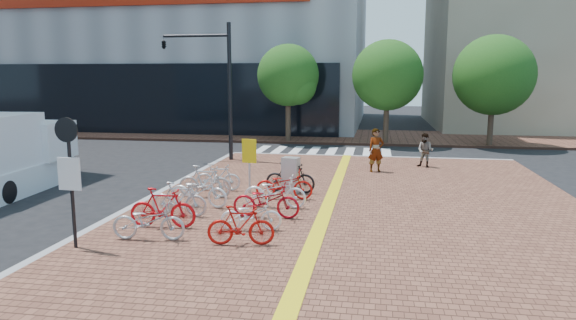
% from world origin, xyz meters
% --- Properties ---
extents(ground, '(120.00, 120.00, 0.00)m').
position_xyz_m(ground, '(0.00, 0.00, 0.00)').
color(ground, black).
rests_on(ground, ground).
extents(sidewalk, '(14.00, 34.00, 0.15)m').
position_xyz_m(sidewalk, '(3.00, -5.00, 0.07)').
color(sidewalk, brown).
rests_on(sidewalk, ground).
extents(tactile_strip, '(0.40, 34.00, 0.01)m').
position_xyz_m(tactile_strip, '(2.00, -5.00, 0.16)').
color(tactile_strip, yellow).
rests_on(tactile_strip, sidewalk).
extents(kerb_west, '(0.25, 34.00, 0.15)m').
position_xyz_m(kerb_west, '(-4.00, -5.00, 0.08)').
color(kerb_west, gray).
rests_on(kerb_west, ground).
extents(kerb_north, '(14.00, 0.25, 0.15)m').
position_xyz_m(kerb_north, '(3.00, 12.00, 0.08)').
color(kerb_north, gray).
rests_on(kerb_north, ground).
extents(far_sidewalk, '(70.00, 8.00, 0.15)m').
position_xyz_m(far_sidewalk, '(0.00, 21.00, 0.07)').
color(far_sidewalk, brown).
rests_on(far_sidewalk, ground).
extents(building_beige, '(20.00, 18.00, 18.00)m').
position_xyz_m(building_beige, '(18.00, 32.00, 9.00)').
color(building_beige, gray).
rests_on(building_beige, ground).
extents(crosswalk, '(7.50, 4.00, 0.01)m').
position_xyz_m(crosswalk, '(0.50, 14.00, 0.01)').
color(crosswalk, silver).
rests_on(crosswalk, ground).
extents(street_trees, '(16.20, 4.60, 6.35)m').
position_xyz_m(street_trees, '(5.04, 17.45, 4.10)').
color(street_trees, '#38281E').
rests_on(street_trees, far_sidewalk).
extents(bike_0, '(1.86, 0.83, 0.95)m').
position_xyz_m(bike_0, '(-2.03, -2.52, 0.62)').
color(bike_0, '#B1B0B5').
rests_on(bike_0, sidewalk).
extents(bike_1, '(1.82, 0.62, 1.08)m').
position_xyz_m(bike_1, '(-2.12, -1.47, 0.69)').
color(bike_1, red).
rests_on(bike_1, sidewalk).
extents(bike_2, '(1.66, 0.48, 1.00)m').
position_xyz_m(bike_2, '(-2.12, -0.32, 0.65)').
color(bike_2, '#B8B7BC').
rests_on(bike_2, sidewalk).
extents(bike_3, '(1.97, 0.89, 1.00)m').
position_xyz_m(bike_3, '(-1.92, 0.81, 0.65)').
color(bike_3, white).
rests_on(bike_3, sidewalk).
extents(bike_4, '(1.81, 0.56, 1.08)m').
position_xyz_m(bike_4, '(-2.15, 2.03, 0.69)').
color(bike_4, '#ABABB0').
rests_on(bike_4, sidewalk).
extents(bike_5, '(1.62, 0.56, 0.96)m').
position_xyz_m(bike_5, '(-2.03, 3.07, 0.63)').
color(bike_5, silver).
rests_on(bike_5, sidewalk).
extents(bike_6, '(1.66, 0.69, 0.97)m').
position_xyz_m(bike_6, '(0.30, -2.52, 0.63)').
color(bike_6, '#AB110C').
rests_on(bike_6, sidewalk).
extents(bike_7, '(1.67, 0.82, 0.84)m').
position_xyz_m(bike_7, '(0.26, -1.33, 0.57)').
color(bike_7, white).
rests_on(bike_7, sidewalk).
extents(bike_8, '(1.93, 0.71, 1.01)m').
position_xyz_m(bike_8, '(0.39, -0.07, 0.65)').
color(bike_8, '#A80C17').
rests_on(bike_8, sidewalk).
extents(bike_9, '(1.93, 0.70, 1.01)m').
position_xyz_m(bike_9, '(0.41, 1.11, 0.66)').
color(bike_9, white).
rests_on(bike_9, sidewalk).
extents(bike_10, '(1.92, 0.82, 0.98)m').
position_xyz_m(bike_10, '(0.50, 2.22, 0.64)').
color(bike_10, '#B9100D').
rests_on(bike_10, sidewalk).
extents(bike_11, '(1.78, 0.64, 1.05)m').
position_xyz_m(bike_11, '(0.53, 3.22, 0.68)').
color(bike_11, black).
rests_on(bike_11, sidewalk).
extents(pedestrian_a, '(0.78, 0.64, 1.84)m').
position_xyz_m(pedestrian_a, '(3.44, 7.70, 1.07)').
color(pedestrian_a, gray).
rests_on(pedestrian_a, sidewalk).
extents(pedestrian_b, '(0.90, 0.82, 1.51)m').
position_xyz_m(pedestrian_b, '(5.59, 9.18, 0.90)').
color(pedestrian_b, '#464A59').
rests_on(pedestrian_b, sidewalk).
extents(utility_box, '(0.64, 0.52, 1.23)m').
position_xyz_m(utility_box, '(0.55, 3.21, 0.77)').
color(utility_box, silver).
rests_on(utility_box, sidewalk).
extents(yellow_sign, '(0.51, 0.16, 1.89)m').
position_xyz_m(yellow_sign, '(-0.82, 2.84, 1.46)').
color(yellow_sign, '#B7B7BC').
rests_on(yellow_sign, sidewalk).
extents(notice_sign, '(0.57, 0.13, 3.08)m').
position_xyz_m(notice_sign, '(-3.50, -3.38, 2.09)').
color(notice_sign, black).
rests_on(notice_sign, sidewalk).
extents(traffic_light_pole, '(3.47, 1.34, 6.47)m').
position_xyz_m(traffic_light_pole, '(-4.97, 9.78, 4.61)').
color(traffic_light_pole, black).
rests_on(traffic_light_pole, sidewalk).
extents(box_truck, '(2.45, 5.05, 2.84)m').
position_xyz_m(box_truck, '(-9.53, 2.28, 1.34)').
color(box_truck, white).
rests_on(box_truck, ground).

